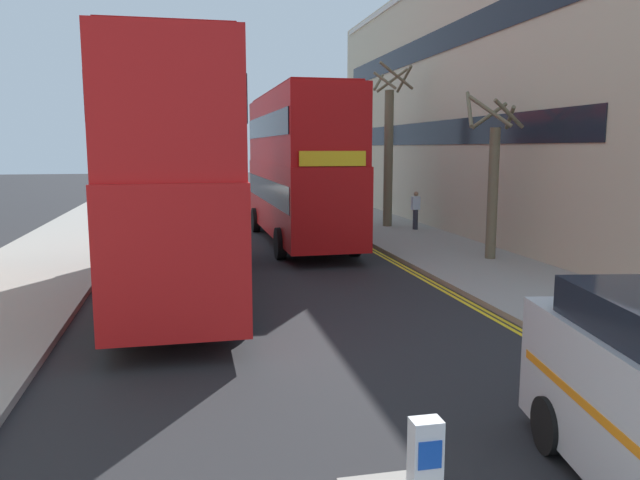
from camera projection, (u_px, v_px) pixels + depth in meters
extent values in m
cube|color=gray|center=(480.00, 266.00, 18.41)|extent=(4.00, 80.00, 0.14)
cube|color=gray|center=(13.00, 287.00, 15.71)|extent=(4.00, 80.00, 0.14)
cube|color=yellow|center=(441.00, 286.00, 16.05)|extent=(0.10, 56.00, 0.01)
cube|color=yellow|center=(435.00, 287.00, 16.02)|extent=(0.10, 56.00, 0.01)
cube|color=white|center=(425.00, 469.00, 5.51)|extent=(0.28, 0.20, 0.95)
cube|color=blue|center=(430.00, 455.00, 5.38)|extent=(0.22, 0.01, 0.26)
cube|color=red|center=(178.00, 225.00, 14.97)|extent=(2.51, 10.80, 2.60)
cube|color=red|center=(175.00, 119.00, 14.58)|extent=(2.46, 10.59, 2.50)
cube|color=black|center=(178.00, 212.00, 14.92)|extent=(2.54, 10.37, 0.84)
cube|color=black|center=(174.00, 114.00, 14.57)|extent=(2.53, 10.15, 0.80)
cube|color=yellow|center=(179.00, 157.00, 19.94)|extent=(2.00, 0.06, 0.44)
cube|color=maroon|center=(173.00, 62.00, 14.39)|extent=(2.26, 9.72, 0.10)
cylinder|color=black|center=(138.00, 253.00, 18.13)|extent=(0.30, 1.04, 1.04)
cylinder|color=black|center=(223.00, 250.00, 18.64)|extent=(0.30, 1.04, 1.04)
cylinder|color=black|center=(111.00, 311.00, 11.65)|extent=(0.30, 1.04, 1.04)
cylinder|color=black|center=(242.00, 304.00, 12.17)|extent=(0.30, 1.04, 1.04)
cube|color=#B20F0F|center=(299.00, 197.00, 23.24)|extent=(2.62, 10.83, 2.60)
cube|color=#B20F0F|center=(298.00, 129.00, 22.86)|extent=(2.57, 10.61, 2.50)
cube|color=black|center=(298.00, 189.00, 23.20)|extent=(2.65, 10.40, 0.84)
cube|color=black|center=(298.00, 126.00, 22.85)|extent=(2.63, 10.18, 0.80)
cube|color=yellow|center=(333.00, 159.00, 17.82)|extent=(2.00, 0.08, 0.44)
cube|color=maroon|center=(298.00, 94.00, 22.67)|extent=(2.36, 9.74, 0.10)
cylinder|color=black|center=(354.00, 241.00, 20.47)|extent=(0.31, 1.04, 1.04)
cylinder|color=black|center=(280.00, 243.00, 19.92)|extent=(0.31, 1.04, 1.04)
cylinder|color=black|center=(312.00, 218.00, 26.93)|extent=(0.31, 1.04, 1.04)
cylinder|color=black|center=(256.00, 220.00, 26.38)|extent=(0.31, 1.04, 1.04)
cylinder|color=black|center=(550.00, 425.00, 7.26)|extent=(0.33, 0.71, 0.68)
cylinder|color=#2D2D38|center=(415.00, 219.00, 26.16)|extent=(0.22, 0.22, 0.85)
cube|color=silver|center=(416.00, 203.00, 26.06)|extent=(0.34, 0.22, 0.56)
sphere|color=#9E7051|center=(416.00, 194.00, 26.00)|extent=(0.20, 0.20, 0.20)
cylinder|color=#6B6047|center=(346.00, 157.00, 36.02)|extent=(0.39, 0.39, 5.84)
cylinder|color=#6B6047|center=(357.00, 98.00, 35.62)|extent=(0.20, 1.38, 1.01)
cylinder|color=#6B6047|center=(346.00, 102.00, 35.94)|extent=(0.86, 0.35, 0.65)
cylinder|color=#6B6047|center=(337.00, 100.00, 35.46)|extent=(0.18, 1.09, 0.81)
cylinder|color=#6B6047|center=(350.00, 100.00, 35.08)|extent=(1.07, 0.33, 0.79)
cylinder|color=#6B6047|center=(388.00, 159.00, 26.94)|extent=(0.40, 0.40, 5.93)
cylinder|color=#6B6047|center=(404.00, 79.00, 26.63)|extent=(0.25, 1.43, 1.05)
cylinder|color=#6B6047|center=(392.00, 80.00, 27.08)|extent=(1.32, 0.78, 1.05)
cylinder|color=#6B6047|center=(379.00, 82.00, 26.66)|extent=(0.74, 0.91, 0.79)
cylinder|color=#6B6047|center=(385.00, 81.00, 26.00)|extent=(0.88, 0.80, 0.80)
cylinder|color=#6B6047|center=(396.00, 76.00, 25.69)|extent=(1.57, 0.21, 1.14)
cylinder|color=#6B6047|center=(493.00, 194.00, 19.06)|extent=(0.32, 0.32, 4.08)
cylinder|color=#6B6047|center=(510.00, 118.00, 18.68)|extent=(0.37, 0.91, 0.69)
cylinder|color=#6B6047|center=(489.00, 116.00, 19.23)|extent=(1.15, 0.24, 0.85)
cylinder|color=#6B6047|center=(469.00, 109.00, 18.78)|extent=(0.68, 1.58, 1.20)
cylinder|color=#6B6047|center=(490.00, 111.00, 18.13)|extent=(1.07, 1.01, 1.00)
cylinder|color=#6B6047|center=(509.00, 114.00, 18.19)|extent=(1.17, 0.38, 0.87)
cube|color=beige|center=(528.00, 105.00, 28.37)|extent=(10.00, 28.00, 11.15)
cube|color=black|center=(427.00, 46.00, 26.96)|extent=(0.04, 24.64, 1.00)
cube|color=black|center=(425.00, 133.00, 27.52)|extent=(0.04, 24.64, 1.00)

